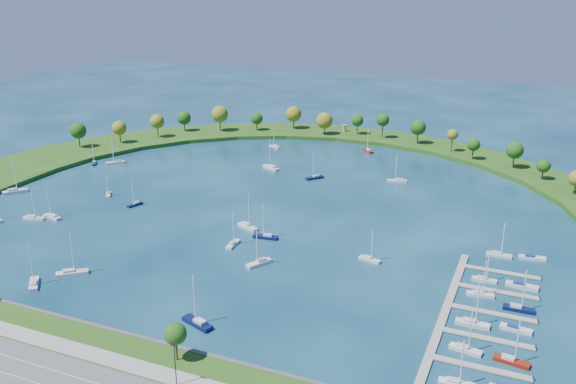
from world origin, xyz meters
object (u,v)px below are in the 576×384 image
at_px(moored_boat_2, 259,262).
at_px(moored_boat_5, 370,258).
at_px(harbor_tower, 344,128).
at_px(moored_boat_4, 33,217).
at_px(dock_system, 472,322).
at_px(moored_boat_16, 198,322).
at_px(moored_boat_18, 94,163).
at_px(docked_boat_8, 484,279).
at_px(docked_boat_5, 516,329).
at_px(moored_boat_14, 34,283).
at_px(docked_boat_6, 480,293).
at_px(moored_boat_6, 368,150).
at_px(moored_boat_9, 108,194).
at_px(moored_boat_17, 116,162).
at_px(docked_boat_7, 519,308).
at_px(docked_boat_11, 532,258).
at_px(moored_boat_20, 271,167).
at_px(moored_boat_11, 15,191).
at_px(moored_boat_1, 233,243).
at_px(docked_boat_10, 499,254).
at_px(moored_boat_7, 275,146).
at_px(moored_boat_12, 72,272).
at_px(moored_boat_13, 248,226).
at_px(moored_boat_0, 397,180).
at_px(moored_boat_3, 266,236).
at_px(docked_boat_4, 472,323).
at_px(docked_boat_3, 511,360).
at_px(docked_boat_9, 522,286).
at_px(moored_boat_8, 52,216).
at_px(docked_boat_0, 456,382).
at_px(docked_boat_2, 466,348).
at_px(moored_boat_15, 135,204).
at_px(moored_boat_21, 315,177).

bearing_deg(moored_boat_2, moored_boat_5, 146.51).
height_order(harbor_tower, moored_boat_4, moored_boat_4).
distance_m(dock_system, moored_boat_16, 71.29).
height_order(moored_boat_18, docked_boat_8, docked_boat_8).
xyz_separation_m(harbor_tower, docked_boat_5, (105.03, -180.54, -3.40)).
xyz_separation_m(moored_boat_14, docked_boat_6, (120.65, 44.68, -0.04)).
distance_m(moored_boat_6, moored_boat_9, 134.04).
relative_size(moored_boat_17, docked_boat_7, 1.07).
distance_m(moored_boat_2, docked_boat_11, 87.05).
xyz_separation_m(moored_boat_2, docked_boat_11, (78.46, 37.72, -0.32)).
distance_m(moored_boat_20, docked_boat_11, 130.42).
bearing_deg(moored_boat_18, moored_boat_4, -16.46).
bearing_deg(dock_system, moored_boat_11, 170.84).
bearing_deg(harbor_tower, docked_boat_5, -59.81).
height_order(moored_boat_1, docked_boat_10, docked_boat_10).
distance_m(harbor_tower, moored_boat_7, 48.33).
xyz_separation_m(moored_boat_11, moored_boat_12, (74.42, -49.85, -0.03)).
bearing_deg(moored_boat_13, moored_boat_0, 86.77).
bearing_deg(moored_boat_3, moored_boat_9, -17.95).
distance_m(moored_boat_3, docked_boat_4, 78.89).
xyz_separation_m(dock_system, moored_boat_17, (-178.02, 82.07, 0.58)).
xyz_separation_m(moored_boat_0, moored_boat_12, (-69.25, -126.85, 0.03)).
bearing_deg(docked_boat_3, moored_boat_20, 143.00).
bearing_deg(docked_boat_10, moored_boat_0, 125.05).
xyz_separation_m(moored_boat_9, docked_boat_9, (161.90, -17.65, -0.16)).
relative_size(docked_boat_6, docked_boat_10, 0.94).
distance_m(moored_boat_12, docked_boat_5, 127.21).
bearing_deg(moored_boat_8, docked_boat_9, -165.66).
relative_size(harbor_tower, docked_boat_7, 0.32).
bearing_deg(moored_boat_16, moored_boat_2, -69.77).
height_order(moored_boat_11, moored_boat_13, moored_boat_11).
distance_m(moored_boat_7, moored_boat_13, 111.84).
height_order(docked_boat_0, docked_boat_2, docked_boat_0).
xyz_separation_m(dock_system, moored_boat_1, (-80.31, 18.99, 0.53)).
bearing_deg(moored_boat_4, moored_boat_12, -50.20).
relative_size(moored_boat_4, moored_boat_8, 0.99).
xyz_separation_m(moored_boat_3, moored_boat_15, (-61.25, 9.07, -0.07)).
relative_size(docked_boat_5, docked_boat_7, 0.67).
height_order(moored_boat_7, docked_boat_9, moored_boat_7).
xyz_separation_m(moored_boat_1, moored_boat_9, (-70.92, 24.20, -0.04)).
distance_m(moored_boat_2, moored_boat_21, 89.78).
xyz_separation_m(moored_boat_0, docked_boat_3, (56.44, -122.18, -0.02)).
bearing_deg(moored_boat_12, moored_boat_2, -10.41).
distance_m(harbor_tower, moored_boat_18, 139.11).
xyz_separation_m(docked_boat_9, docked_boat_11, (1.91, 21.45, -0.07)).
relative_size(moored_boat_0, docked_boat_2, 1.11).
distance_m(moored_boat_9, moored_boat_21, 89.08).
bearing_deg(moored_boat_17, harbor_tower, -176.20).
bearing_deg(moored_boat_21, moored_boat_0, 145.14).
distance_m(moored_boat_2, docked_boat_9, 78.25).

